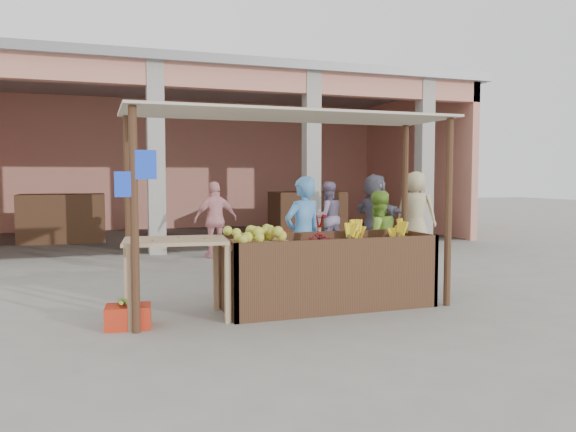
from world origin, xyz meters
name	(u,v)px	position (x,y,z in m)	size (l,w,h in m)	color
ground	(289,309)	(0.00, 0.00, 0.00)	(60.00, 60.00, 0.00)	gray
market_building	(183,137)	(0.05, 8.93, 2.70)	(14.40, 6.40, 4.20)	tan
fruit_stall	(327,275)	(0.50, 0.00, 0.40)	(2.60, 0.95, 0.80)	#4D2F1F
stall_awning	(287,148)	(-0.01, 0.06, 1.98)	(4.09, 1.35, 2.39)	#4D2F1F
banana_heap	(374,233)	(1.14, -0.02, 0.91)	(1.19, 0.65, 0.22)	yellow
melon_tray	(256,238)	(-0.42, -0.03, 0.90)	(0.78, 0.68, 0.21)	#A37B54
berry_heap	(319,238)	(0.38, -0.02, 0.87)	(0.44, 0.36, 0.14)	maroon
side_table	(176,252)	(-1.38, -0.05, 0.78)	(1.22, 0.89, 0.93)	tan
papaya_pile	(175,230)	(-1.38, -0.05, 1.03)	(0.73, 0.42, 0.21)	#4C832A
red_crate	(128,317)	(-1.92, -0.23, 0.12)	(0.47, 0.34, 0.25)	red
plantain_bundle	(128,302)	(-1.92, -0.23, 0.28)	(0.36, 0.25, 0.07)	olive
produce_sacks	(309,234)	(2.39, 5.50, 0.33)	(1.08, 0.81, 0.65)	maroon
vendor_blue	(303,232)	(0.45, 0.74, 0.87)	(0.65, 0.48, 1.74)	#4E91D5
vendor_green	(377,237)	(1.65, 0.85, 0.75)	(0.72, 0.42, 1.50)	#81B536
motorcycle	(291,242)	(0.91, 2.55, 0.52)	(1.99, 0.69, 1.04)	#990F08
shopper_b	(215,217)	(0.06, 4.69, 0.82)	(0.96, 0.51, 1.64)	pink
shopper_c	(416,207)	(4.39, 4.23, 0.97)	(0.93, 0.61, 1.94)	tan
shopper_d	(375,212)	(3.35, 4.14, 0.89)	(1.64, 0.68, 1.78)	#575463
shopper_f	(327,214)	(2.49, 4.68, 0.83)	(0.81, 0.47, 1.66)	slate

